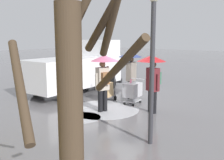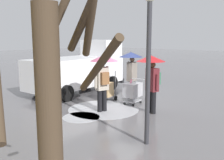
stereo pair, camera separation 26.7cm
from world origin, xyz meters
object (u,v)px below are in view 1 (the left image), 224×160
cargo_van_parked_right (79,69)px  street_lamp (152,53)px  pedestrian_pink_side (152,70)px  bare_tree_near (74,145)px  shopping_cart_vendor (133,90)px  pedestrian_white_side (131,64)px  hand_dolly_boxes (107,90)px  pedestrian_black_side (104,70)px

cargo_van_parked_right → street_lamp: street_lamp is taller
pedestrian_pink_side → bare_tree_near: size_ratio=0.64×
shopping_cart_vendor → street_lamp: 4.42m
shopping_cart_vendor → bare_tree_near: bearing=120.7°
pedestrian_white_side → street_lamp: bearing=131.4°
shopping_cart_vendor → bare_tree_near: size_ratio=0.31×
cargo_van_parked_right → street_lamp: (-6.19, 3.32, 1.19)m
shopping_cart_vendor → bare_tree_near: bare_tree_near is taller
pedestrian_white_side → bare_tree_near: bare_tree_near is taller
shopping_cart_vendor → hand_dolly_boxes: size_ratio=0.79×
pedestrian_pink_side → pedestrian_white_side: size_ratio=1.00×
shopping_cart_vendor → street_lamp: (-2.67, 3.02, 1.80)m
pedestrian_white_side → street_lamp: 4.99m
street_lamp → hand_dolly_boxes: bearing=-35.5°
hand_dolly_boxes → street_lamp: (-3.76, 2.68, 1.88)m
hand_dolly_boxes → pedestrian_black_side: (-0.88, 1.22, 1.08)m
bare_tree_near → cargo_van_parked_right: bearing=-43.5°
pedestrian_pink_side → pedestrian_black_side: same height
hand_dolly_boxes → pedestrian_pink_side: pedestrian_pink_side is taller
cargo_van_parked_right → hand_dolly_boxes: bearing=165.1°
cargo_van_parked_right → pedestrian_black_side: 3.81m
shopping_cart_vendor → pedestrian_black_side: size_ratio=0.49×
cargo_van_parked_right → pedestrian_white_side: cargo_van_parked_right is taller
cargo_van_parked_right → shopping_cart_vendor: bearing=175.1°
cargo_van_parked_right → hand_dolly_boxes: 2.61m
shopping_cart_vendor → hand_dolly_boxes: 1.15m
pedestrian_black_side → pedestrian_white_side: (0.37, -2.23, 0.01)m
pedestrian_black_side → pedestrian_white_side: bearing=-80.5°
pedestrian_pink_side → cargo_van_parked_right: bearing=-10.1°
pedestrian_black_side → street_lamp: bearing=153.1°
pedestrian_black_side → street_lamp: 3.33m
pedestrian_pink_side → pedestrian_black_side: bearing=35.1°
pedestrian_black_side → hand_dolly_boxes: bearing=-54.2°
pedestrian_pink_side → bare_tree_near: bearing=114.4°
pedestrian_white_side → street_lamp: (-3.26, 3.70, 0.79)m
shopping_cart_vendor → pedestrian_white_side: 1.35m
cargo_van_parked_right → shopping_cart_vendor: 3.59m
cargo_van_parked_right → street_lamp: bearing=151.8°
hand_dolly_boxes → pedestrian_black_side: bearing=125.8°
pedestrian_white_side → pedestrian_pink_side: bearing=146.1°
hand_dolly_boxes → bare_tree_near: (-5.25, 6.65, 1.23)m
hand_dolly_boxes → bare_tree_near: bearing=128.3°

